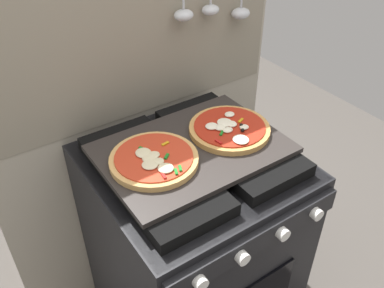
{
  "coord_description": "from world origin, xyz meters",
  "views": [
    {
      "loc": [
        -0.55,
        -0.81,
        1.66
      ],
      "look_at": [
        0.0,
        0.0,
        0.93
      ],
      "focal_mm": 38.85,
      "sensor_mm": 36.0,
      "label": 1
    }
  ],
  "objects_px": {
    "pizza_left": "(154,160)",
    "pizza_right": "(229,128)",
    "stove": "(192,249)",
    "baking_tray": "(192,149)"
  },
  "relations": [
    {
      "from": "pizza_left",
      "to": "pizza_right",
      "type": "relative_size",
      "value": 1.0
    },
    {
      "from": "pizza_left",
      "to": "pizza_right",
      "type": "height_order",
      "value": "pizza_right"
    },
    {
      "from": "stove",
      "to": "pizza_left",
      "type": "height_order",
      "value": "pizza_left"
    },
    {
      "from": "stove",
      "to": "baking_tray",
      "type": "distance_m",
      "value": 0.46
    },
    {
      "from": "pizza_right",
      "to": "pizza_left",
      "type": "bearing_deg",
      "value": -179.2
    },
    {
      "from": "baking_tray",
      "to": "pizza_right",
      "type": "distance_m",
      "value": 0.14
    },
    {
      "from": "pizza_left",
      "to": "baking_tray",
      "type": "bearing_deg",
      "value": 1.61
    },
    {
      "from": "stove",
      "to": "baking_tray",
      "type": "height_order",
      "value": "baking_tray"
    },
    {
      "from": "baking_tray",
      "to": "pizza_right",
      "type": "height_order",
      "value": "pizza_right"
    },
    {
      "from": "stove",
      "to": "pizza_left",
      "type": "relative_size",
      "value": 3.58
    }
  ]
}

